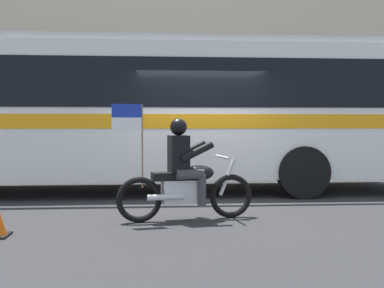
{
  "coord_description": "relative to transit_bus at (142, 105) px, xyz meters",
  "views": [
    {
      "loc": [
        -0.82,
        -9.06,
        1.49
      ],
      "look_at": [
        -0.24,
        -0.76,
        1.12
      ],
      "focal_mm": 43.82,
      "sensor_mm": 36.0,
      "label": 1
    }
  ],
  "objects": [
    {
      "name": "sidewalk_curb",
      "position": [
        1.19,
        3.91,
        -1.81
      ],
      "size": [
        28.0,
        3.8,
        0.15
      ],
      "primitive_type": "cube",
      "color": "#A39E93",
      "rests_on": "ground_plane"
    },
    {
      "name": "fire_hydrant",
      "position": [
        5.56,
        2.68,
        -1.36
      ],
      "size": [
        0.22,
        0.3,
        0.75
      ],
      "color": "#4C8C3F",
      "rests_on": "sidewalk_curb"
    },
    {
      "name": "motorcycle_with_rider",
      "position": [
        0.75,
        -3.13,
        -1.22
      ],
      "size": [
        2.17,
        0.74,
        1.78
      ],
      "color": "black",
      "rests_on": "ground_plane"
    },
    {
      "name": "ground_plane",
      "position": [
        1.19,
        -1.19,
        -1.88
      ],
      "size": [
        60.0,
        60.0,
        0.0
      ],
      "primitive_type": "plane",
      "color": "#2B2B2D"
    },
    {
      "name": "office_building_facade",
      "position": [
        1.19,
        6.19,
        3.37
      ],
      "size": [
        28.0,
        0.89,
        10.49
      ],
      "color": "#B2A893",
      "rests_on": "ground_plane"
    },
    {
      "name": "transit_bus",
      "position": [
        0.0,
        0.0,
        0.0
      ],
      "size": [
        11.72,
        2.68,
        3.22
      ],
      "color": "white",
      "rests_on": "ground_plane"
    },
    {
      "name": "lane_center_stripe",
      "position": [
        1.19,
        -1.79,
        -1.88
      ],
      "size": [
        26.6,
        0.14,
        0.01
      ],
      "primitive_type": "cube",
      "color": "silver",
      "rests_on": "ground_plane"
    }
  ]
}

